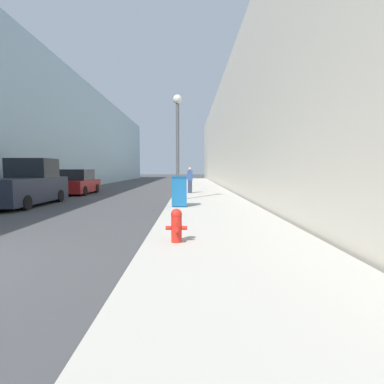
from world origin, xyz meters
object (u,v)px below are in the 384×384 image
object	(u,v)px
trash_bin	(179,191)
lamppost	(178,138)
parked_sedan_near	(78,183)
pickup_truck	(25,186)
pedestrian_on_sidewalk	(190,180)
fire_hydrant	(176,225)

from	to	relation	value
trash_bin	lamppost	distance (m)	3.75
lamppost	parked_sedan_near	bearing A→B (deg)	142.67
trash_bin	pickup_truck	xyz separation A→B (m)	(-7.48, 1.72, 0.14)
lamppost	pickup_truck	xyz separation A→B (m)	(-7.31, -1.03, -2.40)
lamppost	pickup_truck	world-z (taller)	lamppost
trash_bin	pedestrian_on_sidewalk	distance (m)	7.27
pickup_truck	lamppost	bearing A→B (deg)	8.00
fire_hydrant	pedestrian_on_sidewalk	bearing A→B (deg)	88.61
trash_bin	pedestrian_on_sidewalk	xyz separation A→B (m)	(0.47, 7.25, 0.20)
fire_hydrant	pedestrian_on_sidewalk	xyz separation A→B (m)	(0.33, 13.55, 0.48)
lamppost	parked_sedan_near	xyz separation A→B (m)	(-7.18, 5.48, -2.56)
fire_hydrant	parked_sedan_near	bearing A→B (deg)	117.30
fire_hydrant	pedestrian_on_sidewalk	world-z (taller)	pedestrian_on_sidewalk
pickup_truck	trash_bin	bearing A→B (deg)	-12.95
fire_hydrant	lamppost	size ratio (longest dim) A/B	0.14
fire_hydrant	pickup_truck	world-z (taller)	pickup_truck
fire_hydrant	trash_bin	size ratio (longest dim) A/B	0.57
trash_bin	parked_sedan_near	world-z (taller)	parked_sedan_near
trash_bin	pedestrian_on_sidewalk	world-z (taller)	pedestrian_on_sidewalk
pickup_truck	pedestrian_on_sidewalk	distance (m)	9.69
trash_bin	parked_sedan_near	bearing A→B (deg)	131.80
pickup_truck	pedestrian_on_sidewalk	xyz separation A→B (m)	(7.95, 5.53, 0.07)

